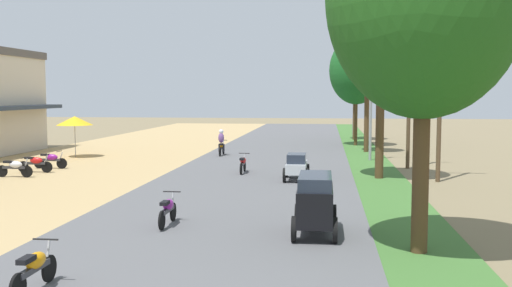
{
  "coord_description": "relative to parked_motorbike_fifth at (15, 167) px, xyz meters",
  "views": [
    {
      "loc": [
        3.2,
        -6.28,
        3.93
      ],
      "look_at": [
        0.08,
        19.85,
        1.71
      ],
      "focal_mm": 41.11,
      "sensor_mm": 36.0,
      "label": 1
    }
  ],
  "objects": [
    {
      "name": "median_tree_fifth",
      "position": [
        16.87,
        24.98,
        5.65
      ],
      "size": [
        3.24,
        3.24,
        7.97
      ],
      "color": "#4C351E",
      "rests_on": "median_strip"
    },
    {
      "name": "median_tree_third",
      "position": [
        17.12,
        14.3,
        5.45
      ],
      "size": [
        2.92,
        2.92,
        7.67
      ],
      "color": "#4C351E",
      "rests_on": "median_strip"
    },
    {
      "name": "parked_motorbike_sixth",
      "position": [
        0.14,
        1.7,
        0.0
      ],
      "size": [
        1.8,
        0.54,
        0.94
      ],
      "color": "black",
      "rests_on": "dirt_shoulder"
    },
    {
      "name": "median_tree_second",
      "position": [
        16.88,
        1.76,
        6.18
      ],
      "size": [
        4.29,
        4.29,
        8.79
      ],
      "color": "#4C351E",
      "rests_on": "median_strip"
    },
    {
      "name": "parked_motorbike_seventh",
      "position": [
        0.19,
        3.24,
        0.0
      ],
      "size": [
        1.8,
        0.54,
        0.94
      ],
      "color": "black",
      "rests_on": "dirt_shoulder"
    },
    {
      "name": "car_sedan_silver",
      "position": [
        13.12,
        0.57,
        0.19
      ],
      "size": [
        1.1,
        2.26,
        1.19
      ],
      "color": "#B7BCC1",
      "rests_on": "road_strip"
    },
    {
      "name": "motorbike_ahead_fifth",
      "position": [
        7.89,
        10.65,
        0.3
      ],
      "size": [
        0.54,
        1.8,
        1.66
      ],
      "color": "black",
      "rests_on": "road_strip"
    },
    {
      "name": "median_tree_fourth",
      "position": [
        16.66,
        19.35,
        5.16
      ],
      "size": [
        4.08,
        4.08,
        8.23
      ],
      "color": "#4C351E",
      "rests_on": "median_strip"
    },
    {
      "name": "motorbike_ahead_third",
      "position": [
        9.82,
        -9.02,
        0.02
      ],
      "size": [
        0.54,
        1.8,
        0.94
      ],
      "color": "black",
      "rests_on": "road_strip"
    },
    {
      "name": "car_van_black",
      "position": [
        14.14,
        -9.69,
        0.47
      ],
      "size": [
        1.19,
        2.41,
        1.67
      ],
      "color": "black",
      "rests_on": "road_strip"
    },
    {
      "name": "motorbike_ahead_fourth",
      "position": [
        10.39,
        2.65,
        0.02
      ],
      "size": [
        0.54,
        1.8,
        0.94
      ],
      "color": "black",
      "rests_on": "road_strip"
    },
    {
      "name": "utility_pole_near",
      "position": [
        19.44,
        1.29,
        4.55
      ],
      "size": [
        1.8,
        0.2,
        9.82
      ],
      "color": "brown",
      "rests_on": "ground"
    },
    {
      "name": "utility_pole_far",
      "position": [
        18.74,
        6.0,
        4.55
      ],
      "size": [
        1.8,
        0.2,
        9.83
      ],
      "color": "brown",
      "rests_on": "ground"
    },
    {
      "name": "streetlamp_mid",
      "position": [
        17.01,
        30.79,
        3.73
      ],
      "size": [
        3.16,
        0.2,
        7.27
      ],
      "color": "gray",
      "rests_on": "median_strip"
    },
    {
      "name": "parked_motorbike_fifth",
      "position": [
        0.0,
        0.0,
        0.0
      ],
      "size": [
        1.8,
        0.54,
        0.94
      ],
      "color": "black",
      "rests_on": "dirt_shoulder"
    },
    {
      "name": "motorbike_ahead_second",
      "position": [
        8.79,
        -15.0,
        0.02
      ],
      "size": [
        0.54,
        1.8,
        0.94
      ],
      "color": "black",
      "rests_on": "road_strip"
    },
    {
      "name": "streetlamp_near",
      "position": [
        17.01,
        9.18,
        3.76
      ],
      "size": [
        3.16,
        0.2,
        7.32
      ],
      "color": "gray",
      "rests_on": "median_strip"
    },
    {
      "name": "vendor_umbrella",
      "position": [
        -0.92,
        8.76,
        1.75
      ],
      "size": [
        2.2,
        2.2,
        2.52
      ],
      "color": "#99999E",
      "rests_on": "dirt_shoulder"
    }
  ]
}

